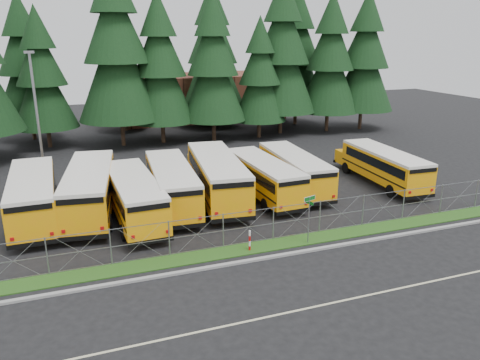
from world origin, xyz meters
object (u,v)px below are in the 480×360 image
object	(u,v)px
bus_4	(216,178)
street_sign	(309,210)
bus_0	(34,197)
bus_3	(171,185)
bus_5	(261,178)
light_standard	(37,114)
bus_1	(91,190)
bus_6	(292,171)
bus_east	(381,167)
striped_bollard	(250,241)
bus_2	(133,197)

from	to	relation	value
bus_4	street_sign	xyz separation A→B (m)	(2.61, -8.90, 0.45)
bus_0	bus_4	size ratio (longest dim) A/B	0.94
bus_3	bus_5	size ratio (longest dim) A/B	1.07
bus_3	light_standard	distance (m)	12.59
bus_1	light_standard	world-z (taller)	light_standard
bus_3	bus_6	xyz separation A→B (m)	(9.39, 0.53, -0.07)
bus_1	bus_east	xyz separation A→B (m)	(21.72, -1.31, -0.18)
bus_1	striped_bollard	world-z (taller)	bus_1
light_standard	bus_east	bearing A→B (deg)	-20.52
bus_0	bus_1	distance (m)	3.45
bus_1	light_standard	distance (m)	9.43
bus_0	bus_3	xyz separation A→B (m)	(8.66, -0.52, -0.02)
light_standard	bus_4	bearing A→B (deg)	-35.37
bus_1	striped_bollard	size ratio (longest dim) A/B	9.89
bus_4	striped_bollard	bearing A→B (deg)	-88.74
bus_6	street_sign	xyz separation A→B (m)	(-3.47, -9.12, 0.63)
bus_4	bus_east	world-z (taller)	bus_4
bus_5	light_standard	world-z (taller)	light_standard
light_standard	street_sign	bearing A→B (deg)	-50.30
bus_5	bus_east	distance (m)	9.96
bus_0	bus_1	xyz separation A→B (m)	(3.45, 0.05, 0.06)
bus_6	light_standard	bearing A→B (deg)	158.78
bus_3	street_sign	size ratio (longest dim) A/B	4.00
bus_2	bus_east	world-z (taller)	bus_2
bus_2	bus_6	size ratio (longest dim) A/B	1.03
bus_4	bus_0	bearing A→B (deg)	-174.29
bus_2	bus_3	world-z (taller)	bus_3
bus_2	light_standard	world-z (taller)	light_standard
bus_east	light_standard	size ratio (longest dim) A/B	1.04
bus_5	street_sign	bearing A→B (deg)	-96.65
bus_2	bus_6	world-z (taller)	bus_2
bus_4	striped_bollard	size ratio (longest dim) A/B	10.09
bus_0	bus_5	bearing A→B (deg)	-4.19
bus_5	light_standard	distance (m)	17.76
bus_0	bus_3	size ratio (longest dim) A/B	1.01
bus_5	bus_6	world-z (taller)	bus_6
bus_1	bus_2	world-z (taller)	bus_1
bus_3	street_sign	distance (m)	10.45
bus_2	light_standard	xyz separation A→B (m)	(-5.58, 10.03, 4.07)
bus_0	bus_1	bearing A→B (deg)	-0.55
bus_2	bus_4	size ratio (longest dim) A/B	0.90
bus_4	striped_bollard	world-z (taller)	bus_4
bus_2	bus_6	distance (m)	12.29
striped_bollard	street_sign	bearing A→B (deg)	-3.49
bus_0	street_sign	distance (m)	17.20
bus_2	bus_1	bearing A→B (deg)	138.26
street_sign	light_standard	distance (m)	22.56
bus_2	bus_east	xyz separation A→B (m)	(19.25, 0.74, -0.06)
bus_0	street_sign	world-z (taller)	bus_0
bus_east	striped_bollard	distance (m)	16.00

